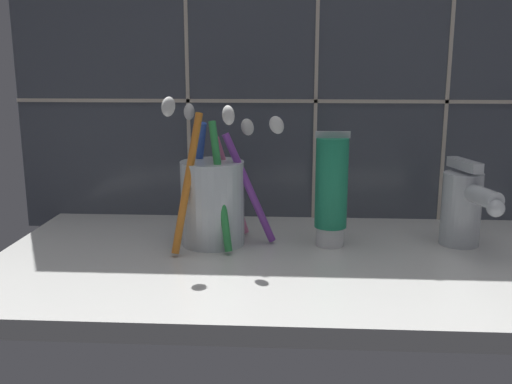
# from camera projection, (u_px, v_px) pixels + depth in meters

# --- Properties ---
(sink_counter) EXTENTS (0.72, 0.37, 0.02)m
(sink_counter) POSITION_uv_depth(u_px,v_px,m) (303.00, 265.00, 0.66)
(sink_counter) COLOR silver
(sink_counter) RESTS_ON ground
(tile_wall_backsplash) EXTENTS (0.82, 0.02, 0.50)m
(tile_wall_backsplash) POSITION_uv_depth(u_px,v_px,m) (303.00, 58.00, 0.79)
(tile_wall_backsplash) COLOR #4C515B
(tile_wall_backsplash) RESTS_ON ground
(toothbrush_cup) EXTENTS (0.14, 0.13, 0.19)m
(toothbrush_cup) POSITION_uv_depth(u_px,v_px,m) (213.00, 199.00, 0.70)
(toothbrush_cup) COLOR silver
(toothbrush_cup) RESTS_ON sink_counter
(toothpaste_tube) EXTENTS (0.04, 0.04, 0.14)m
(toothpaste_tube) POSITION_uv_depth(u_px,v_px,m) (331.00, 190.00, 0.69)
(toothpaste_tube) COLOR white
(toothpaste_tube) RESTS_ON sink_counter
(sink_faucet) EXTENTS (0.05, 0.11, 0.11)m
(sink_faucet) POSITION_uv_depth(u_px,v_px,m) (464.00, 206.00, 0.69)
(sink_faucet) COLOR silver
(sink_faucet) RESTS_ON sink_counter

